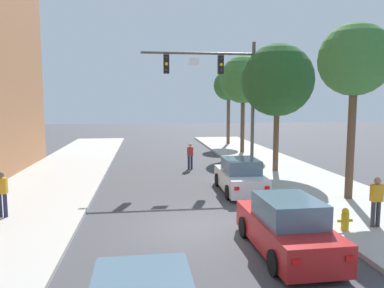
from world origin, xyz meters
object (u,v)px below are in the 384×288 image
car_following_red (286,228)px  fire_hydrant (345,219)px  pedestrian_crossing_road (190,155)px  street_tree_second (278,80)px  pedestrian_sidewalk_right_walker (376,199)px  car_lead_white (240,177)px  traffic_signal_mast (222,82)px  street_tree_nearest (355,61)px  street_tree_farthest (229,86)px  street_tree_third (243,80)px  pedestrian_sidewalk_left_walker (2,192)px

car_following_red → fire_hydrant: (2.40, 1.11, -0.22)m
pedestrian_crossing_road → street_tree_second: bearing=-20.7°
car_following_red → street_tree_second: size_ratio=0.58×
pedestrian_sidewalk_right_walker → fire_hydrant: pedestrian_sidewalk_right_walker is taller
car_lead_white → street_tree_second: size_ratio=0.58×
pedestrian_sidewalk_right_walker → car_lead_white: bearing=118.1°
car_lead_white → traffic_signal_mast: bearing=88.9°
pedestrian_sidewalk_right_walker → fire_hydrant: (-1.15, -0.16, -0.56)m
street_tree_nearest → street_tree_second: size_ratio=0.98×
car_following_red → pedestrian_crossing_road: pedestrian_crossing_road is taller
pedestrian_sidewalk_right_walker → car_following_red: bearing=-160.2°
pedestrian_sidewalk_right_walker → street_tree_farthest: street_tree_farthest is taller
car_following_red → street_tree_nearest: 8.42m
fire_hydrant → street_tree_third: (1.57, 18.23, 5.44)m
traffic_signal_mast → car_following_red: 12.52m
traffic_signal_mast → street_tree_second: traffic_signal_mast is taller
traffic_signal_mast → street_tree_nearest: bearing=-59.4°
pedestrian_crossing_road → street_tree_third: 9.44m
car_lead_white → street_tree_nearest: street_tree_nearest is taller
pedestrian_sidewalk_left_walker → pedestrian_sidewalk_right_walker: size_ratio=1.00×
pedestrian_sidewalk_right_walker → street_tree_nearest: street_tree_nearest is taller
street_tree_nearest → street_tree_farthest: bearing=91.2°
traffic_signal_mast → car_following_red: (-0.61, -11.62, -4.62)m
pedestrian_sidewalk_left_walker → street_tree_nearest: 14.41m
traffic_signal_mast → car_lead_white: traffic_signal_mast is taller
street_tree_second → pedestrian_sidewalk_right_walker: bearing=-91.5°
street_tree_nearest → street_tree_second: bearing=97.3°
pedestrian_crossing_road → street_tree_nearest: 11.28m
street_tree_third → pedestrian_sidewalk_right_walker: bearing=-91.3°
traffic_signal_mast → pedestrian_sidewalk_right_walker: 11.57m
pedestrian_crossing_road → fire_hydrant: 12.52m
car_lead_white → street_tree_second: (3.30, 4.32, 4.72)m
traffic_signal_mast → fire_hydrant: size_ratio=10.42×
car_following_red → street_tree_farthest: 26.35m
pedestrian_sidewalk_left_walker → street_tree_farthest: size_ratio=0.23×
pedestrian_sidewalk_left_walker → pedestrian_crossing_road: bearing=49.6°
traffic_signal_mast → pedestrian_sidewalk_right_walker: (2.95, -10.34, -4.28)m
street_tree_second → street_tree_farthest: 14.24m
car_lead_white → street_tree_farthest: (3.71, 18.55, 5.00)m
car_lead_white → street_tree_nearest: size_ratio=0.59×
pedestrian_sidewalk_left_walker → car_lead_white: bearing=18.0°
car_lead_white → pedestrian_crossing_road: pedestrian_crossing_road is taller
car_following_red → street_tree_second: 12.83m
fire_hydrant → street_tree_farthest: bearing=85.7°
traffic_signal_mast → street_tree_farthest: size_ratio=1.06×
car_following_red → street_tree_nearest: street_tree_nearest is taller
pedestrian_sidewalk_right_walker → street_tree_farthest: bearing=88.4°
street_tree_farthest → pedestrian_sidewalk_right_walker: bearing=-91.6°
traffic_signal_mast → car_lead_white: size_ratio=1.76×
pedestrian_sidewalk_right_walker → street_tree_farthest: 24.70m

